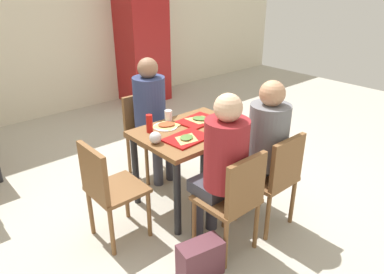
# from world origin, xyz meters

# --- Properties ---
(ground_plane) EXTENTS (10.00, 10.00, 0.02)m
(ground_plane) POSITION_xyz_m (0.00, 0.00, -0.01)
(ground_plane) COLOR #B2AD9E
(back_wall) EXTENTS (10.00, 0.10, 2.80)m
(back_wall) POSITION_xyz_m (0.00, 3.20, 1.40)
(back_wall) COLOR beige
(back_wall) RESTS_ON ground_plane
(main_table) EXTENTS (0.96, 0.73, 0.73)m
(main_table) POSITION_xyz_m (0.00, 0.00, 0.61)
(main_table) COLOR brown
(main_table) RESTS_ON ground_plane
(chair_near_left) EXTENTS (0.40, 0.40, 0.85)m
(chair_near_left) POSITION_xyz_m (-0.24, -0.75, 0.50)
(chair_near_left) COLOR brown
(chair_near_left) RESTS_ON ground_plane
(chair_near_right) EXTENTS (0.40, 0.40, 0.85)m
(chair_near_right) POSITION_xyz_m (0.24, -0.75, 0.50)
(chair_near_right) COLOR brown
(chair_near_right) RESTS_ON ground_plane
(chair_far_side) EXTENTS (0.40, 0.40, 0.85)m
(chair_far_side) POSITION_xyz_m (0.00, 0.75, 0.50)
(chair_far_side) COLOR brown
(chair_far_side) RESTS_ON ground_plane
(chair_left_end) EXTENTS (0.40, 0.40, 0.85)m
(chair_left_end) POSITION_xyz_m (-0.87, 0.00, 0.50)
(chair_left_end) COLOR brown
(chair_left_end) RESTS_ON ground_plane
(person_in_red) EXTENTS (0.32, 0.42, 1.26)m
(person_in_red) POSITION_xyz_m (-0.24, -0.61, 0.75)
(person_in_red) COLOR #383842
(person_in_red) RESTS_ON ground_plane
(person_in_brown_jacket) EXTENTS (0.32, 0.42, 1.26)m
(person_in_brown_jacket) POSITION_xyz_m (0.24, -0.61, 0.75)
(person_in_brown_jacket) COLOR #383842
(person_in_brown_jacket) RESTS_ON ground_plane
(person_far_side) EXTENTS (0.32, 0.42, 1.26)m
(person_far_side) POSITION_xyz_m (-0.00, 0.61, 0.75)
(person_far_side) COLOR #383842
(person_far_side) RESTS_ON ground_plane
(tray_red_near) EXTENTS (0.38, 0.29, 0.02)m
(tray_red_near) POSITION_xyz_m (-0.17, -0.13, 0.74)
(tray_red_near) COLOR #B21414
(tray_red_near) RESTS_ON main_table
(tray_red_far) EXTENTS (0.39, 0.30, 0.02)m
(tray_red_far) POSITION_xyz_m (0.17, 0.11, 0.74)
(tray_red_far) COLOR #B21414
(tray_red_far) RESTS_ON main_table
(paper_plate_center) EXTENTS (0.22, 0.22, 0.01)m
(paper_plate_center) POSITION_xyz_m (-0.14, 0.20, 0.73)
(paper_plate_center) COLOR white
(paper_plate_center) RESTS_ON main_table
(paper_plate_near_edge) EXTENTS (0.22, 0.22, 0.01)m
(paper_plate_near_edge) POSITION_xyz_m (0.14, -0.20, 0.73)
(paper_plate_near_edge) COLOR white
(paper_plate_near_edge) RESTS_ON main_table
(pizza_slice_a) EXTENTS (0.23, 0.22, 0.02)m
(pizza_slice_a) POSITION_xyz_m (-0.19, -0.15, 0.75)
(pizza_slice_a) COLOR #DBAD60
(pizza_slice_a) RESTS_ON tray_red_near
(pizza_slice_b) EXTENTS (0.26, 0.28, 0.02)m
(pizza_slice_b) POSITION_xyz_m (0.19, 0.09, 0.75)
(pizza_slice_b) COLOR #DBAD60
(pizza_slice_b) RESTS_ON tray_red_far
(pizza_slice_c) EXTENTS (0.27, 0.24, 0.02)m
(pizza_slice_c) POSITION_xyz_m (-0.13, 0.20, 0.75)
(pizza_slice_c) COLOR #DBAD60
(pizza_slice_c) RESTS_ON paper_plate_center
(plastic_cup_a) EXTENTS (0.07, 0.07, 0.10)m
(plastic_cup_a) POSITION_xyz_m (-0.02, 0.31, 0.78)
(plastic_cup_a) COLOR white
(plastic_cup_a) RESTS_ON main_table
(plastic_cup_b) EXTENTS (0.07, 0.07, 0.10)m
(plastic_cup_b) POSITION_xyz_m (0.02, -0.31, 0.78)
(plastic_cup_b) COLOR white
(plastic_cup_b) RESTS_ON main_table
(soda_can) EXTENTS (0.07, 0.07, 0.12)m
(soda_can) POSITION_xyz_m (0.41, 0.02, 0.79)
(soda_can) COLOR #B7BCC6
(soda_can) RESTS_ON main_table
(condiment_bottle) EXTENTS (0.06, 0.06, 0.16)m
(condiment_bottle) POSITION_xyz_m (-0.31, 0.20, 0.81)
(condiment_bottle) COLOR red
(condiment_bottle) RESTS_ON main_table
(foil_bundle) EXTENTS (0.10, 0.10, 0.10)m
(foil_bundle) POSITION_xyz_m (-0.41, -0.02, 0.78)
(foil_bundle) COLOR silver
(foil_bundle) RESTS_ON main_table
(handbag) EXTENTS (0.34, 0.22, 0.28)m
(handbag) POSITION_xyz_m (-0.59, -0.76, 0.14)
(handbag) COLOR #592D38
(handbag) RESTS_ON ground_plane
(drink_fridge) EXTENTS (0.70, 0.60, 1.90)m
(drink_fridge) POSITION_xyz_m (1.42, 2.85, 0.95)
(drink_fridge) COLOR maroon
(drink_fridge) RESTS_ON ground_plane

